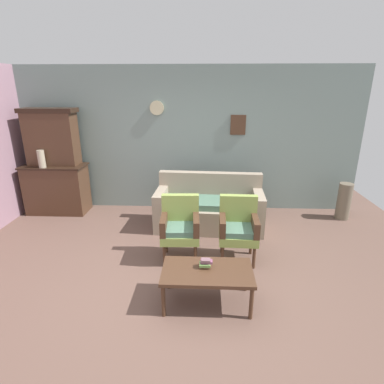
{
  "coord_description": "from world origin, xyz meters",
  "views": [
    {
      "loc": [
        0.3,
        -3.23,
        2.33
      ],
      "look_at": [
        0.11,
        1.06,
        0.85
      ],
      "focal_mm": 28.8,
      "sensor_mm": 36.0,
      "label": 1
    }
  ],
  "objects_px": {
    "vase_on_cabinet": "(41,159)",
    "coffee_table": "(207,274)",
    "floral_couch": "(209,209)",
    "floor_vase_by_wall": "(344,201)",
    "side_cabinet": "(57,189)",
    "armchair_by_doorway": "(238,226)",
    "armchair_near_cabinet": "(180,225)",
    "book_stack_on_table": "(205,263)"
  },
  "relations": [
    {
      "from": "vase_on_cabinet",
      "to": "floor_vase_by_wall",
      "type": "xyz_separation_m",
      "value": [
        5.5,
        0.08,
        -0.75
      ]
    },
    {
      "from": "coffee_table",
      "to": "floor_vase_by_wall",
      "type": "height_order",
      "value": "floor_vase_by_wall"
    },
    {
      "from": "side_cabinet",
      "to": "floral_couch",
      "type": "distance_m",
      "value": 2.96
    },
    {
      "from": "floor_vase_by_wall",
      "to": "floral_couch",
      "type": "bearing_deg",
      "value": -169.82
    },
    {
      "from": "side_cabinet",
      "to": "armchair_near_cabinet",
      "type": "height_order",
      "value": "side_cabinet"
    },
    {
      "from": "armchair_near_cabinet",
      "to": "book_stack_on_table",
      "type": "bearing_deg",
      "value": -68.55
    },
    {
      "from": "vase_on_cabinet",
      "to": "floral_couch",
      "type": "height_order",
      "value": "vase_on_cabinet"
    },
    {
      "from": "floral_couch",
      "to": "armchair_near_cabinet",
      "type": "bearing_deg",
      "value": -111.3
    },
    {
      "from": "armchair_near_cabinet",
      "to": "vase_on_cabinet",
      "type": "bearing_deg",
      "value": 151.37
    },
    {
      "from": "armchair_near_cabinet",
      "to": "floor_vase_by_wall",
      "type": "bearing_deg",
      "value": 27.55
    },
    {
      "from": "coffee_table",
      "to": "floor_vase_by_wall",
      "type": "bearing_deg",
      "value": 44.51
    },
    {
      "from": "side_cabinet",
      "to": "armchair_by_doorway",
      "type": "bearing_deg",
      "value": -25.83
    },
    {
      "from": "vase_on_cabinet",
      "to": "armchair_by_doorway",
      "type": "xyz_separation_m",
      "value": [
        3.42,
        -1.42,
        -0.59
      ]
    },
    {
      "from": "vase_on_cabinet",
      "to": "armchair_near_cabinet",
      "type": "height_order",
      "value": "vase_on_cabinet"
    },
    {
      "from": "vase_on_cabinet",
      "to": "book_stack_on_table",
      "type": "xyz_separation_m",
      "value": [
        2.97,
        -2.33,
        -0.62
      ]
    },
    {
      "from": "armchair_near_cabinet",
      "to": "book_stack_on_table",
      "type": "distance_m",
      "value": 0.97
    },
    {
      "from": "vase_on_cabinet",
      "to": "armchair_by_doorway",
      "type": "bearing_deg",
      "value": -22.59
    },
    {
      "from": "vase_on_cabinet",
      "to": "armchair_near_cabinet",
      "type": "relative_size",
      "value": 0.35
    },
    {
      "from": "armchair_by_doorway",
      "to": "vase_on_cabinet",
      "type": "bearing_deg",
      "value": 157.41
    },
    {
      "from": "coffee_table",
      "to": "floor_vase_by_wall",
      "type": "distance_m",
      "value": 3.52
    },
    {
      "from": "floor_vase_by_wall",
      "to": "book_stack_on_table",
      "type": "bearing_deg",
      "value": -136.47
    },
    {
      "from": "side_cabinet",
      "to": "vase_on_cabinet",
      "type": "relative_size",
      "value": 3.63
    },
    {
      "from": "floral_couch",
      "to": "armchair_by_doorway",
      "type": "bearing_deg",
      "value": -69.76
    },
    {
      "from": "vase_on_cabinet",
      "to": "floral_couch",
      "type": "bearing_deg",
      "value": -6.9
    },
    {
      "from": "vase_on_cabinet",
      "to": "floor_vase_by_wall",
      "type": "relative_size",
      "value": 0.47
    },
    {
      "from": "armchair_near_cabinet",
      "to": "floor_vase_by_wall",
      "type": "height_order",
      "value": "armchair_near_cabinet"
    },
    {
      "from": "side_cabinet",
      "to": "armchair_by_doorway",
      "type": "distance_m",
      "value": 3.67
    },
    {
      "from": "coffee_table",
      "to": "book_stack_on_table",
      "type": "bearing_deg",
      "value": 108.91
    },
    {
      "from": "armchair_near_cabinet",
      "to": "armchair_by_doorway",
      "type": "distance_m",
      "value": 0.8
    },
    {
      "from": "side_cabinet",
      "to": "floor_vase_by_wall",
      "type": "xyz_separation_m",
      "value": [
        5.38,
        -0.1,
        -0.13
      ]
    },
    {
      "from": "vase_on_cabinet",
      "to": "coffee_table",
      "type": "bearing_deg",
      "value": -38.63
    },
    {
      "from": "side_cabinet",
      "to": "floor_vase_by_wall",
      "type": "bearing_deg",
      "value": -1.06
    },
    {
      "from": "vase_on_cabinet",
      "to": "coffee_table",
      "type": "distance_m",
      "value": 3.89
    },
    {
      "from": "vase_on_cabinet",
      "to": "side_cabinet",
      "type": "bearing_deg",
      "value": 56.79
    },
    {
      "from": "floor_vase_by_wall",
      "to": "armchair_by_doorway",
      "type": "bearing_deg",
      "value": -144.25
    },
    {
      "from": "armchair_near_cabinet",
      "to": "armchair_by_doorway",
      "type": "relative_size",
      "value": 1.0
    },
    {
      "from": "side_cabinet",
      "to": "coffee_table",
      "type": "relative_size",
      "value": 1.16
    },
    {
      "from": "side_cabinet",
      "to": "coffee_table",
      "type": "xyz_separation_m",
      "value": [
        2.87,
        -2.57,
        -0.09
      ]
    },
    {
      "from": "vase_on_cabinet",
      "to": "floor_vase_by_wall",
      "type": "distance_m",
      "value": 5.55
    },
    {
      "from": "vase_on_cabinet",
      "to": "coffee_table",
      "type": "height_order",
      "value": "vase_on_cabinet"
    },
    {
      "from": "side_cabinet",
      "to": "armchair_near_cabinet",
      "type": "xyz_separation_m",
      "value": [
        2.5,
        -1.6,
        0.03
      ]
    },
    {
      "from": "side_cabinet",
      "to": "vase_on_cabinet",
      "type": "bearing_deg",
      "value": -123.21
    }
  ]
}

